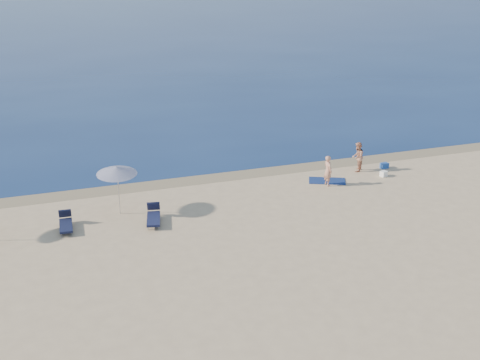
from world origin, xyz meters
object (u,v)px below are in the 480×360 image
Objects in this scene: person_left at (328,171)px; blue_cooler at (384,166)px; umbrella_near at (117,170)px; person_right at (358,157)px.

person_left is 3.77× the size of blue_cooler.
person_left is 0.67× the size of umbrella_near.
person_right is 1.87m from blue_cooler.
blue_cooler is (1.74, -0.07, -0.68)m from person_right.
person_right is (2.58, 1.46, 0.02)m from person_left.
person_right is at bearing -63.79° from person_left.
blue_cooler is at bearing 9.59° from umbrella_near.
umbrella_near reaches higher than person_left.
person_right is 13.61m from umbrella_near.
umbrella_near reaches higher than person_right.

